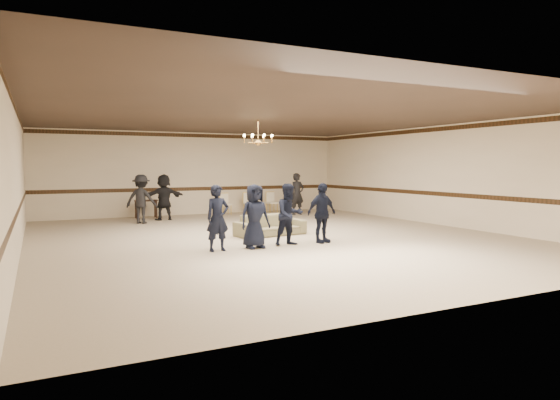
{
  "coord_description": "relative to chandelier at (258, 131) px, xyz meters",
  "views": [
    {
      "loc": [
        -5.62,
        -11.79,
        1.91
      ],
      "look_at": [
        -0.05,
        -0.5,
        1.03
      ],
      "focal_mm": 31.6,
      "sensor_mm": 36.0,
      "label": 1
    }
  ],
  "objects": [
    {
      "name": "banquet_chair_left",
      "position": [
        0.91,
        5.24,
        -2.46
      ],
      "size": [
        0.44,
        0.44,
        0.83
      ],
      "primitive_type": null,
      "rotation": [
        0.0,
        0.0,
        0.1
      ],
      "color": "#F2E9CB",
      "rests_on": "floor"
    },
    {
      "name": "console_table",
      "position": [
        -2.09,
        5.44,
        -2.55
      ],
      "size": [
        0.8,
        0.38,
        0.66
      ],
      "primitive_type": "cube",
      "rotation": [
        0.0,
        0.0,
        0.06
      ],
      "color": "black",
      "rests_on": "floor"
    },
    {
      "name": "boy_b",
      "position": [
        -1.14,
        -2.39,
        -2.13
      ],
      "size": [
        0.76,
        0.52,
        1.48
      ],
      "primitive_type": "imported",
      "rotation": [
        0.0,
        0.0,
        0.07
      ],
      "color": "black",
      "rests_on": "floor"
    },
    {
      "name": "banquet_chair_mid",
      "position": [
        1.91,
        5.24,
        -2.46
      ],
      "size": [
        0.41,
        0.41,
        0.83
      ],
      "primitive_type": null,
      "rotation": [
        0.0,
        0.0,
        0.01
      ],
      "color": "#F2E9CB",
      "rests_on": "floor"
    },
    {
      "name": "adult_left",
      "position": [
        -2.56,
        3.74,
        -2.07
      ],
      "size": [
        1.2,
        1.06,
        1.62
      ],
      "primitive_type": "imported",
      "rotation": [
        0.0,
        0.0,
        2.59
      ],
      "color": "black",
      "rests_on": "floor"
    },
    {
      "name": "adult_right",
      "position": [
        3.44,
        4.04,
        -2.07
      ],
      "size": [
        0.63,
        0.44,
        1.62
      ],
      "primitive_type": "imported",
      "rotation": [
        0.0,
        0.0,
        0.1
      ],
      "color": "black",
      "rests_on": "floor"
    },
    {
      "name": "room",
      "position": [
        0.0,
        -1.0,
        -1.28
      ],
      "size": [
        12.01,
        14.01,
        3.21
      ],
      "color": "#B7A48C",
      "rests_on": "ground"
    },
    {
      "name": "boy_c",
      "position": [
        -0.24,
        -2.39,
        -2.13
      ],
      "size": [
        0.75,
        0.6,
        1.48
      ],
      "primitive_type": "imported",
      "rotation": [
        0.0,
        0.0,
        0.06
      ],
      "color": "black",
      "rests_on": "floor"
    },
    {
      "name": "adult_mid",
      "position": [
        -1.66,
        4.44,
        -2.07
      ],
      "size": [
        1.54,
        0.63,
        1.62
      ],
      "primitive_type": "imported",
      "rotation": [
        0.0,
        0.0,
        3.25
      ],
      "color": "black",
      "rests_on": "floor"
    },
    {
      "name": "boy_a",
      "position": [
        -2.04,
        -2.39,
        -2.13
      ],
      "size": [
        0.57,
        0.4,
        1.48
      ],
      "primitive_type": "imported",
      "rotation": [
        0.0,
        0.0,
        0.09
      ],
      "color": "black",
      "rests_on": "floor"
    },
    {
      "name": "chair_rail",
      "position": [
        0.0,
        5.99,
        -1.88
      ],
      "size": [
        12.0,
        0.02,
        0.14
      ],
      "primitive_type": "cube",
      "color": "#372010",
      "rests_on": "wall_back"
    },
    {
      "name": "banquet_chair_right",
      "position": [
        2.91,
        5.24,
        -2.46
      ],
      "size": [
        0.44,
        0.44,
        0.83
      ],
      "primitive_type": null,
      "rotation": [
        0.0,
        0.0,
        0.1
      ],
      "color": "#F2E9CB",
      "rests_on": "floor"
    },
    {
      "name": "crown_molding",
      "position": [
        0.0,
        5.99,
        0.21
      ],
      "size": [
        12.0,
        0.02,
        0.14
      ],
      "primitive_type": "cube",
      "color": "#372010",
      "rests_on": "wall_back"
    },
    {
      "name": "settee",
      "position": [
        0.07,
        -0.65,
        -2.59
      ],
      "size": [
        2.03,
        1.0,
        0.57
      ],
      "primitive_type": "imported",
      "rotation": [
        0.0,
        0.0,
        0.13
      ],
      "color": "#797851",
      "rests_on": "floor"
    },
    {
      "name": "boy_d",
      "position": [
        0.66,
        -2.39,
        -2.13
      ],
      "size": [
        0.92,
        0.51,
        1.48
      ],
      "primitive_type": "imported",
      "rotation": [
        0.0,
        0.0,
        0.18
      ],
      "color": "black",
      "rests_on": "floor"
    },
    {
      "name": "chandelier",
      "position": [
        0.0,
        0.0,
        0.0
      ],
      "size": [
        0.94,
        0.94,
        0.89
      ],
      "primitive_type": null,
      "color": "#B9853B",
      "rests_on": "ceiling"
    }
  ]
}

